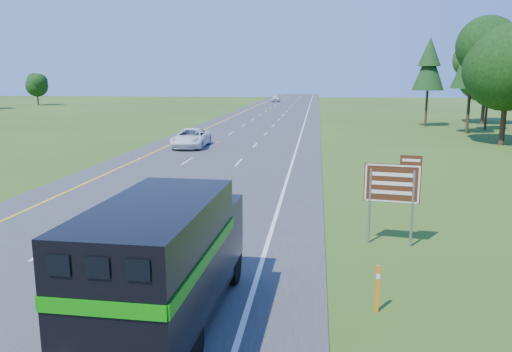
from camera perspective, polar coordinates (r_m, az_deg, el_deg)
The scene contains 7 objects.
road at distance 55.25m, azimuth -0.47°, elevation 5.19°, with size 15.00×260.00×0.04m, color #38383A.
lane_markings at distance 55.25m, azimuth -0.47°, elevation 5.22°, with size 11.15×260.00×0.01m.
horse_truck at distance 11.48m, azimuth -10.25°, elevation -9.50°, with size 2.46×7.23×3.17m.
white_suv at distance 42.16m, azimuth -7.41°, elevation 4.34°, with size 2.59×5.61×1.56m, color white.
far_car at distance 122.66m, azimuth 2.26°, elevation 8.85°, with size 1.92×4.77×1.63m, color silver.
exit_sign at distance 17.74m, azimuth 15.37°, elevation -1.22°, with size 1.87×0.34×3.19m.
delineator at distance 13.00m, azimuth 13.71°, elevation -12.25°, with size 0.10×0.06×1.23m.
Camera 1 is at (7.13, -4.49, 5.75)m, focal length 35.00 mm.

